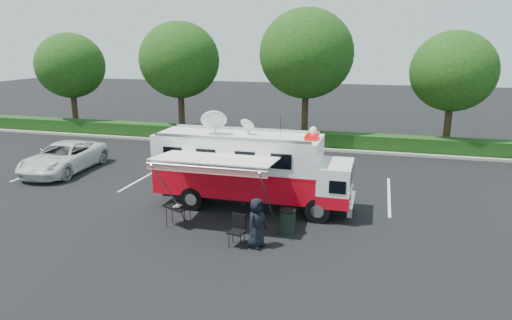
{
  "coord_description": "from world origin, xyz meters",
  "views": [
    {
      "loc": [
        4.85,
        -17.26,
        6.66
      ],
      "look_at": [
        0.0,
        0.5,
        1.9
      ],
      "focal_mm": 32.0,
      "sensor_mm": 36.0,
      "label": 1
    }
  ],
  "objects_px": {
    "command_truck": "(251,168)",
    "folding_table": "(178,208)",
    "trash_bin": "(288,222)",
    "white_suv": "(65,171)"
  },
  "relations": [
    {
      "from": "command_truck",
      "to": "trash_bin",
      "type": "distance_m",
      "value": 3.26
    },
    {
      "from": "folding_table",
      "to": "trash_bin",
      "type": "distance_m",
      "value": 4.1
    },
    {
      "from": "command_truck",
      "to": "folding_table",
      "type": "xyz_separation_m",
      "value": [
        -2.07,
        -2.66,
        -0.95
      ]
    },
    {
      "from": "command_truck",
      "to": "white_suv",
      "type": "bearing_deg",
      "value": 166.75
    },
    {
      "from": "white_suv",
      "to": "trash_bin",
      "type": "relative_size",
      "value": 6.14
    },
    {
      "from": "white_suv",
      "to": "folding_table",
      "type": "height_order",
      "value": "folding_table"
    },
    {
      "from": "command_truck",
      "to": "folding_table",
      "type": "distance_m",
      "value": 3.5
    },
    {
      "from": "command_truck",
      "to": "trash_bin",
      "type": "height_order",
      "value": "command_truck"
    },
    {
      "from": "command_truck",
      "to": "white_suv",
      "type": "distance_m",
      "value": 11.49
    },
    {
      "from": "white_suv",
      "to": "folding_table",
      "type": "distance_m",
      "value": 10.44
    }
  ]
}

